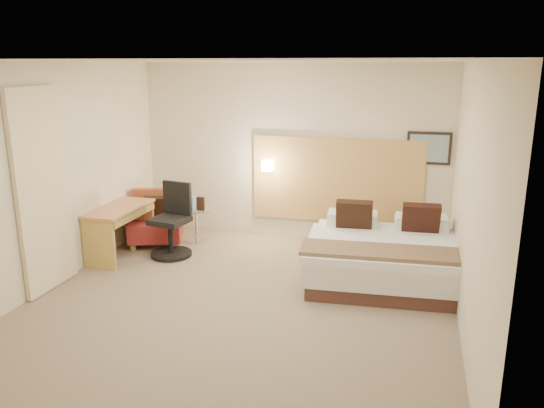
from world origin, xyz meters
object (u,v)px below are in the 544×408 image
(desk, at_px, (121,218))
(lounge_chair, at_px, (156,223))
(bed, at_px, (386,254))
(desk_chair, at_px, (172,226))
(side_table, at_px, (196,223))

(desk, bearing_deg, lounge_chair, 72.93)
(bed, distance_m, desk_chair, 3.00)
(lounge_chair, relative_size, desk, 0.81)
(bed, bearing_deg, side_table, 166.83)
(lounge_chair, xyz_separation_m, side_table, (0.57, 0.21, -0.03))
(desk_chair, bearing_deg, lounge_chair, 137.97)
(bed, relative_size, side_table, 3.96)
(lounge_chair, distance_m, desk_chair, 0.65)
(desk, xyz_separation_m, desk_chair, (0.68, 0.23, -0.14))
(desk, bearing_deg, side_table, 48.36)
(side_table, xyz_separation_m, desk_chair, (-0.09, -0.64, 0.14))
(lounge_chair, bearing_deg, side_table, 20.22)
(side_table, relative_size, desk_chair, 0.51)
(desk_chair, bearing_deg, side_table, 81.78)
(bed, height_order, side_table, bed)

